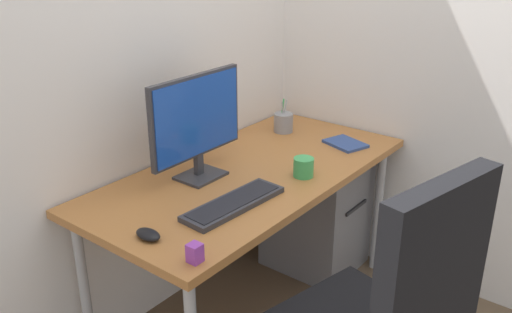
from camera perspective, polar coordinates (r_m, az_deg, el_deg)
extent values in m
plane|color=brown|center=(2.77, -0.51, -15.42)|extent=(8.00, 8.00, 0.00)
cube|color=white|center=(2.47, -8.12, 15.27)|extent=(3.29, 0.04, 2.80)
cube|color=#B27038|center=(2.40, -0.57, -1.78)|extent=(1.52, 0.74, 0.03)
cylinder|color=#B2B5BA|center=(2.95, 12.50, -5.37)|extent=(0.04, 0.04, 0.70)
cylinder|color=#B2B5BA|center=(2.37, -17.25, -13.42)|extent=(0.04, 0.04, 0.70)
cylinder|color=#B2B5BA|center=(3.22, 2.96, -2.43)|extent=(0.04, 0.04, 0.70)
cube|color=black|center=(1.63, 17.71, -12.22)|extent=(0.45, 0.17, 0.61)
cube|color=slate|center=(2.97, 6.16, -5.98)|extent=(0.40, 0.46, 0.58)
cube|color=#262628|center=(2.82, 10.30, -5.22)|extent=(0.20, 0.01, 0.02)
cube|color=#333338|center=(2.33, -5.72, -1.98)|extent=(0.19, 0.15, 0.01)
cube|color=#333338|center=(2.32, -5.95, -0.69)|extent=(0.04, 0.02, 0.10)
cube|color=#333338|center=(2.25, -6.20, 4.18)|extent=(0.49, 0.02, 0.34)
cube|color=#1947B2|center=(2.24, -5.94, 4.11)|extent=(0.47, 0.01, 0.32)
cube|color=#333338|center=(2.08, -2.32, -4.88)|extent=(0.45, 0.16, 0.02)
cube|color=black|center=(2.08, -2.32, -4.58)|extent=(0.41, 0.13, 0.00)
ellipsoid|color=black|center=(1.91, -11.08, -7.91)|extent=(0.06, 0.10, 0.03)
cylinder|color=gray|center=(2.84, 2.85, 3.52)|extent=(0.10, 0.10, 0.10)
cylinder|color=#B2B5BA|center=(2.81, 2.78, 4.61)|extent=(0.03, 0.01, 0.12)
cylinder|color=#B2B5BA|center=(2.83, 2.97, 4.68)|extent=(0.03, 0.01, 0.12)
torus|color=#337FD8|center=(2.83, 2.86, 3.71)|extent=(0.03, 0.04, 0.01)
cylinder|color=#3FAD59|center=(2.84, 2.72, 4.61)|extent=(0.02, 0.02, 0.14)
cube|color=#334C8C|center=(2.70, 9.22, 1.33)|extent=(0.19, 0.22, 0.01)
cylinder|color=#3FAD59|center=(2.32, 4.93, -1.11)|extent=(0.09, 0.09, 0.08)
torus|color=#3FAD59|center=(2.36, 5.67, -0.60)|extent=(0.05, 0.01, 0.05)
cube|color=purple|center=(1.76, -6.34, -9.88)|extent=(0.04, 0.04, 0.06)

